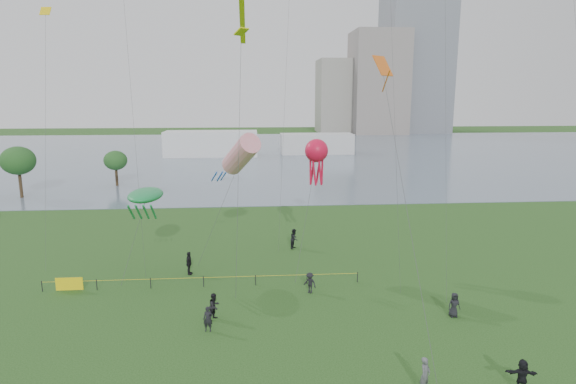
{
  "coord_description": "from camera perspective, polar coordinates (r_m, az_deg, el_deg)",
  "views": [
    {
      "loc": [
        -2.47,
        -22.01,
        14.48
      ],
      "look_at": [
        0.0,
        10.0,
        8.0
      ],
      "focal_mm": 30.0,
      "sensor_mm": 36.0,
      "label": 1
    }
  ],
  "objects": [
    {
      "name": "spectator_b",
      "position": [
        36.38,
        2.61,
        -10.7
      ],
      "size": [
        1.17,
        1.1,
        1.58
      ],
      "primitive_type": "imported",
      "rotation": [
        0.0,
        0.0,
        -0.68
      ],
      "color": "black",
      "rests_on": "ground_plane"
    },
    {
      "name": "building_mid",
      "position": [
        190.34,
        10.6,
        12.59
      ],
      "size": [
        20.0,
        20.0,
        38.0
      ],
      "primitive_type": "cube",
      "color": "gray",
      "rests_on": "ground_plane"
    },
    {
      "name": "spectator_f",
      "position": [
        31.32,
        -9.48,
        -14.64
      ],
      "size": [
        0.63,
        0.46,
        1.61
      ],
      "primitive_type": "imported",
      "rotation": [
        0.0,
        0.0,
        -0.14
      ],
      "color": "black",
      "rests_on": "ground_plane"
    },
    {
      "name": "spectator_a",
      "position": [
        32.73,
        -8.72,
        -13.25
      ],
      "size": [
        1.06,
        1.1,
        1.79
      ],
      "primitive_type": "imported",
      "rotation": [
        0.0,
        0.0,
        0.95
      ],
      "color": "black",
      "rests_on": "ground_plane"
    },
    {
      "name": "building_low",
      "position": [
        193.11,
        5.98,
        11.21
      ],
      "size": [
        16.0,
        18.0,
        28.0
      ],
      "primitive_type": "cube",
      "color": "gray",
      "rests_on": "ground_plane"
    },
    {
      "name": "spectator_d",
      "position": [
        34.54,
        19.09,
        -12.53
      ],
      "size": [
        0.84,
        0.57,
        1.66
      ],
      "primitive_type": "imported",
      "rotation": [
        0.0,
        0.0,
        0.06
      ],
      "color": "black",
      "rests_on": "ground_plane"
    },
    {
      "name": "kite_delta",
      "position": [
        32.31,
        11.42,
        13.09
      ],
      "size": [
        1.61,
        12.72,
        17.02
      ],
      "rotation": [
        0.0,
        0.0,
        -0.09
      ],
      "color": "#3F3F42"
    },
    {
      "name": "kite_flyer",
      "position": [
        26.26,
        15.93,
        -20.14
      ],
      "size": [
        0.79,
        0.79,
        1.85
      ],
      "primitive_type": "imported",
      "rotation": [
        0.0,
        0.0,
        0.78
      ],
      "color": "#53555A",
      "rests_on": "ground_plane"
    },
    {
      "name": "spectator_e",
      "position": [
        28.06,
        26.0,
        -18.93
      ],
      "size": [
        1.61,
        0.79,
        1.67
      ],
      "primitive_type": "imported",
      "rotation": [
        0.0,
        0.0,
        2.94
      ],
      "color": "black",
      "rests_on": "ground_plane"
    },
    {
      "name": "pavilion_right",
      "position": [
        121.72,
        3.4,
        5.75
      ],
      "size": [
        18.0,
        7.0,
        5.0
      ],
      "primitive_type": "cube",
      "color": "silver",
      "rests_on": "ground_plane"
    },
    {
      "name": "lake",
      "position": [
        122.88,
        -3.24,
        4.64
      ],
      "size": [
        400.0,
        120.0,
        0.08
      ],
      "primitive_type": "cube",
      "color": "slate",
      "rests_on": "ground_plane"
    },
    {
      "name": "kite_windsock",
      "position": [
        39.66,
        -5.63,
        4.44
      ],
      "size": [
        5.73,
        5.09,
        11.61
      ],
      "rotation": [
        0.0,
        0.0,
        -0.34
      ],
      "color": "#3F3F42"
    },
    {
      "name": "kite_creature",
      "position": [
        39.46,
        -16.53,
        -0.37
      ],
      "size": [
        3.2,
        4.86,
        7.23
      ],
      "rotation": [
        0.0,
        0.0,
        0.12
      ],
      "color": "#3F3F42"
    },
    {
      "name": "fence",
      "position": [
        39.14,
        -19.07,
        -10.08
      ],
      "size": [
        24.07,
        0.07,
        1.05
      ],
      "color": "black",
      "rests_on": "ground_plane"
    },
    {
      "name": "spectator_g",
      "position": [
        46.31,
        0.75,
        -5.56
      ],
      "size": [
        1.05,
        1.15,
        1.93
      ],
      "primitive_type": "imported",
      "rotation": [
        0.0,
        0.0,
        1.15
      ],
      "color": "black",
      "rests_on": "ground_plane"
    },
    {
      "name": "spectator_c",
      "position": [
        40.64,
        -11.66,
        -8.26
      ],
      "size": [
        0.64,
        1.19,
        1.93
      ],
      "primitive_type": "imported",
      "rotation": [
        0.0,
        0.0,
        1.41
      ],
      "color": "black",
      "rests_on": "ground_plane"
    },
    {
      "name": "kite_octopus",
      "position": [
        40.67,
        3.4,
        4.78
      ],
      "size": [
        3.19,
        5.52,
        10.89
      ],
      "rotation": [
        0.0,
        0.0,
        -0.42
      ],
      "color": "#3F3F42"
    },
    {
      "name": "pavilion_left",
      "position": [
        117.95,
        -9.07,
        5.69
      ],
      "size": [
        22.0,
        8.0,
        6.0
      ],
      "primitive_type": "cube",
      "color": "silver",
      "rests_on": "ground_plane"
    },
    {
      "name": "ground_plane",
      "position": [
        26.46,
        1.8,
        -21.77
      ],
      "size": [
        400.0,
        400.0,
        0.0
      ],
      "primitive_type": "plane",
      "color": "#1A3E13"
    }
  ]
}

